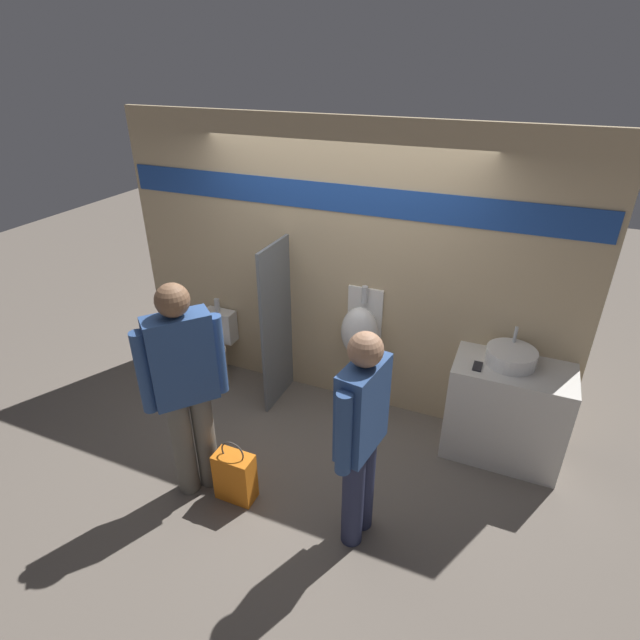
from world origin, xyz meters
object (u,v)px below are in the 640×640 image
(person_with_lanyard, at_px, (185,385))
(shopping_bag, at_px, (235,476))
(toilet, at_px, (211,357))
(urinal_near_counter, at_px, (360,332))
(cell_phone, at_px, (478,366))
(sink_basin, at_px, (511,356))
(person_in_vest, at_px, (361,433))

(person_with_lanyard, xyz_separation_m, shopping_bag, (0.34, 0.01, -0.78))
(toilet, relative_size, shopping_bag, 1.57)
(person_with_lanyard, bearing_deg, urinal_near_counter, 10.39)
(cell_phone, bearing_deg, toilet, 178.69)
(cell_phone, bearing_deg, urinal_near_counter, 167.62)
(cell_phone, relative_size, person_with_lanyard, 0.08)
(sink_basin, height_order, cell_phone, sink_basin)
(shopping_bag, bearing_deg, person_in_vest, 3.83)
(sink_basin, distance_m, urinal_near_counter, 1.32)
(sink_basin, bearing_deg, urinal_near_counter, 176.70)
(cell_phone, height_order, shopping_bag, cell_phone)
(toilet, bearing_deg, person_in_vest, -30.62)
(toilet, bearing_deg, urinal_near_counter, 6.36)
(person_in_vest, height_order, person_with_lanyard, person_with_lanyard)
(cell_phone, relative_size, person_in_vest, 0.08)
(cell_phone, height_order, toilet, cell_phone)
(cell_phone, height_order, person_with_lanyard, person_with_lanyard)
(toilet, distance_m, person_in_vest, 2.49)
(cell_phone, xyz_separation_m, person_in_vest, (-0.59, -1.16, 0.03))
(person_with_lanyard, bearing_deg, person_in_vest, -46.73)
(person_in_vest, bearing_deg, sink_basin, -23.29)
(sink_basin, bearing_deg, person_with_lanyard, -147.01)
(sink_basin, distance_m, toilet, 2.98)
(urinal_near_counter, xyz_separation_m, person_with_lanyard, (-0.84, -1.48, 0.14))
(cell_phone, xyz_separation_m, toilet, (-2.66, 0.06, -0.61))
(sink_basin, distance_m, cell_phone, 0.29)
(sink_basin, bearing_deg, shopping_bag, -142.50)
(cell_phone, xyz_separation_m, person_with_lanyard, (-1.92, -1.24, 0.09))
(toilet, distance_m, person_with_lanyard, 1.65)
(urinal_near_counter, relative_size, shopping_bag, 2.28)
(person_in_vest, bearing_deg, person_with_lanyard, 101.85)
(urinal_near_counter, relative_size, person_with_lanyard, 0.71)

